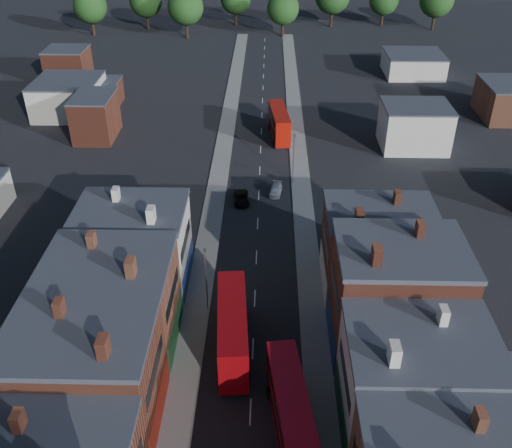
{
  "coord_description": "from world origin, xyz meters",
  "views": [
    {
      "loc": [
        1.32,
        -18.54,
        42.39
      ],
      "look_at": [
        0.0,
        37.86,
        6.4
      ],
      "focal_mm": 40.0,
      "sensor_mm": 36.0,
      "label": 1
    }
  ],
  "objects_px": {
    "bus_1": "(290,408)",
    "car_3": "(276,190)",
    "bus_2": "(279,123)",
    "bus_0": "(233,329)",
    "car_2": "(241,198)"
  },
  "relations": [
    {
      "from": "car_3",
      "to": "bus_2",
      "type": "bearing_deg",
      "value": 95.63
    },
    {
      "from": "bus_2",
      "to": "car_2",
      "type": "bearing_deg",
      "value": -110.23
    },
    {
      "from": "bus_0",
      "to": "bus_1",
      "type": "bearing_deg",
      "value": -64.13
    },
    {
      "from": "bus_2",
      "to": "car_2",
      "type": "relative_size",
      "value": 2.54
    },
    {
      "from": "bus_1",
      "to": "car_3",
      "type": "relative_size",
      "value": 2.92
    },
    {
      "from": "car_2",
      "to": "car_3",
      "type": "xyz_separation_m",
      "value": [
        5.08,
        2.67,
        -0.06
      ]
    },
    {
      "from": "car_2",
      "to": "car_3",
      "type": "bearing_deg",
      "value": 21.77
    },
    {
      "from": "bus_2",
      "to": "car_3",
      "type": "height_order",
      "value": "bus_2"
    },
    {
      "from": "car_3",
      "to": "bus_1",
      "type": "bearing_deg",
      "value": -81.26
    },
    {
      "from": "bus_0",
      "to": "car_3",
      "type": "bearing_deg",
      "value": 77.84
    },
    {
      "from": "car_2",
      "to": "bus_1",
      "type": "bearing_deg",
      "value": -87.32
    },
    {
      "from": "car_2",
      "to": "bus_0",
      "type": "bearing_deg",
      "value": -95.0
    },
    {
      "from": "bus_0",
      "to": "car_2",
      "type": "distance_m",
      "value": 30.25
    },
    {
      "from": "bus_0",
      "to": "car_2",
      "type": "relative_size",
      "value": 2.7
    },
    {
      "from": "bus_1",
      "to": "car_2",
      "type": "bearing_deg",
      "value": 90.72
    }
  ]
}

